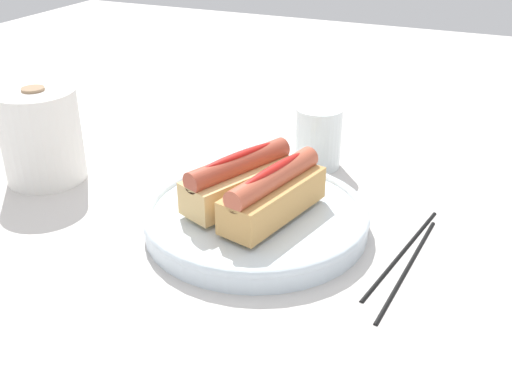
% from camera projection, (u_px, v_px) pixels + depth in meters
% --- Properties ---
extents(ground_plane, '(2.40, 2.40, 0.00)m').
position_uv_depth(ground_plane, '(274.00, 225.00, 0.75)').
color(ground_plane, beige).
extents(serving_bowl, '(0.27, 0.27, 0.03)m').
position_uv_depth(serving_bowl, '(256.00, 217.00, 0.73)').
color(serving_bowl, silver).
rests_on(serving_bowl, ground_plane).
extents(hotdog_front, '(0.16, 0.08, 0.06)m').
position_uv_depth(hotdog_front, '(274.00, 193.00, 0.69)').
color(hotdog_front, tan).
rests_on(hotdog_front, serving_bowl).
extents(hotdog_back, '(0.16, 0.10, 0.06)m').
position_uv_depth(hotdog_back, '(239.00, 179.00, 0.73)').
color(hotdog_back, '#DBB270').
rests_on(hotdog_back, serving_bowl).
extents(water_glass, '(0.07, 0.07, 0.09)m').
position_uv_depth(water_glass, '(318.00, 139.00, 0.88)').
color(water_glass, white).
rests_on(water_glass, ground_plane).
extents(paper_towel_roll, '(0.11, 0.11, 0.13)m').
position_uv_depth(paper_towel_roll, '(41.00, 136.00, 0.83)').
color(paper_towel_roll, white).
rests_on(paper_towel_roll, ground_plane).
extents(chopstick_near, '(0.22, 0.04, 0.01)m').
position_uv_depth(chopstick_near, '(403.00, 250.00, 0.69)').
color(chopstick_near, black).
rests_on(chopstick_near, ground_plane).
extents(chopstick_far, '(0.22, 0.02, 0.01)m').
position_uv_depth(chopstick_far, '(408.00, 266.00, 0.66)').
color(chopstick_far, black).
rests_on(chopstick_far, ground_plane).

